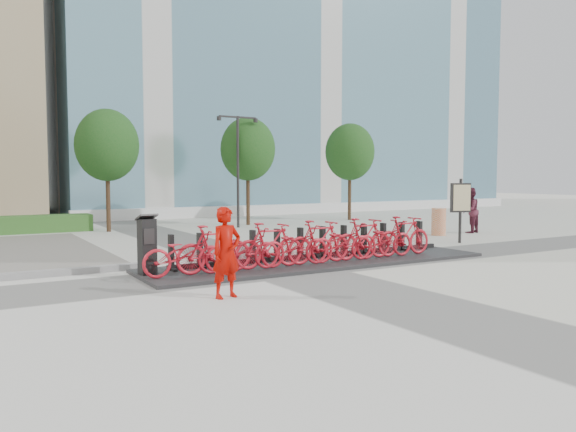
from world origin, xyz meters
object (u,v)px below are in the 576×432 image
construction_barrel (439,222)px  map_sign (461,200)px  worker_red (226,252)px  bike_0 (184,254)px  pedestrian (470,210)px  kiosk (147,245)px

construction_barrel → map_sign: 2.71m
worker_red → construction_barrel: worker_red is taller
bike_0 → construction_barrel: 12.54m
bike_0 → pedestrian: size_ratio=1.03×
kiosk → map_sign: 11.38m
construction_barrel → map_sign: size_ratio=0.48×
bike_0 → map_sign: 10.83m
kiosk → map_sign: bearing=-1.3°
bike_0 → kiosk: 0.92m
map_sign → pedestrian: bearing=56.0°
worker_red → pedestrian: size_ratio=0.93×
construction_barrel → map_sign: map_sign is taller
pedestrian → map_sign: size_ratio=0.83×
pedestrian → construction_barrel: bearing=-14.3°
pedestrian → map_sign: (-3.04, -2.26, 0.55)m
bike_0 → pedestrian: 14.27m
bike_0 → construction_barrel: size_ratio=1.80×
kiosk → pedestrian: size_ratio=0.75×
kiosk → construction_barrel: 12.98m
kiosk → construction_barrel: (12.54, 3.34, -0.21)m
kiosk → worker_red: (0.67, -2.85, 0.12)m
map_sign → construction_barrel: bearing=80.1°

